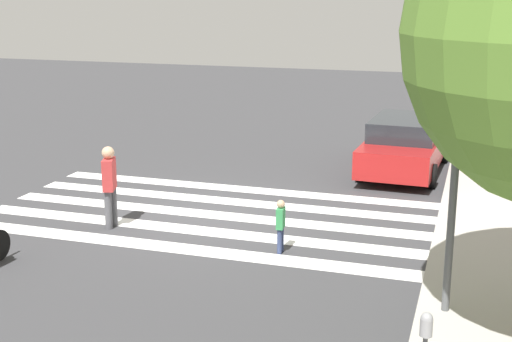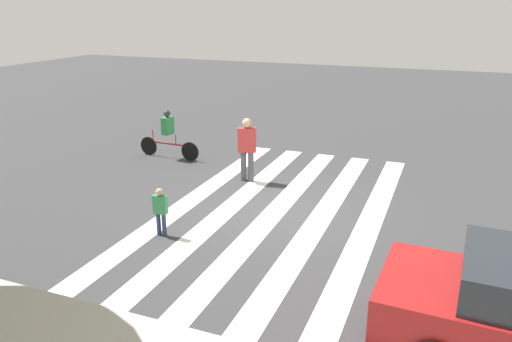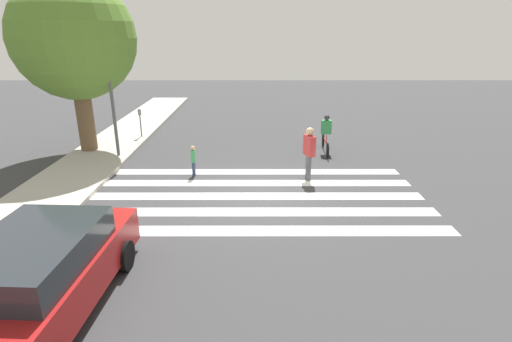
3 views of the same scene
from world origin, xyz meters
TOP-DOWN VIEW (x-y plane):
  - ground_plane at (0.00, 0.00)m, footprint 60.00×60.00m
  - sidewalk_curb at (0.00, 6.25)m, footprint 36.00×2.50m
  - crosswalk_stripes at (0.00, 0.00)m, footprint 4.99×10.00m
  - traffic_light at (3.81, 5.31)m, footprint 0.60×0.50m
  - parking_meter at (6.75, 5.32)m, footprint 0.15×0.15m
  - street_tree at (4.63, 6.89)m, footprint 4.59×4.59m
  - pedestrian_adult_tall_backpack at (1.47, -1.72)m, footprint 0.54×0.37m
  - pedestrian_adult_yellow_jacket at (1.83, 2.19)m, footprint 0.31×0.16m
  - cyclist_mid_street at (4.66, -2.82)m, footprint 2.19×0.41m
  - car_parked_silver_sedan at (-5.35, 3.79)m, footprint 4.85×2.25m

SIDE VIEW (x-z plane):
  - ground_plane at x=0.00m, z-range 0.00..0.00m
  - crosswalk_stripes at x=0.00m, z-range 0.00..0.01m
  - sidewalk_curb at x=0.00m, z-range 0.00..0.14m
  - pedestrian_adult_yellow_jacket at x=1.83m, z-range 0.07..1.14m
  - car_parked_silver_sedan at x=-5.35m, z-range 0.02..1.55m
  - cyclist_mid_street at x=4.66m, z-range 0.07..1.64m
  - pedestrian_adult_tall_backpack at x=1.47m, z-range 0.12..1.91m
  - parking_meter at x=6.75m, z-range 0.35..1.78m
  - traffic_light at x=3.81m, z-range 0.95..5.70m
  - street_tree at x=4.63m, z-range 1.06..7.84m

